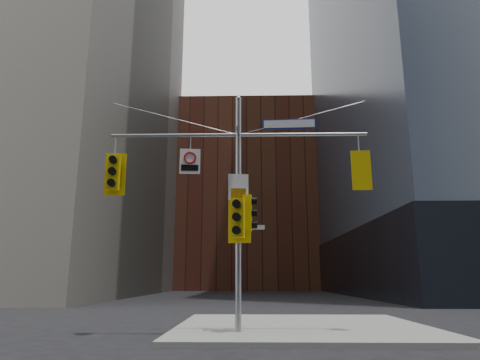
{
  "coord_description": "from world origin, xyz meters",
  "views": [
    {
      "loc": [
        0.33,
        -10.7,
        1.62
      ],
      "look_at": [
        0.05,
        2.0,
        4.55
      ],
      "focal_mm": 32.0,
      "sensor_mm": 36.0,
      "label": 1
    }
  ],
  "objects_px": {
    "signal_assembly": "(238,184)",
    "traffic_light_pole_front": "(238,218)",
    "traffic_light_east_arm": "(360,171)",
    "traffic_light_pole_side": "(249,213)",
    "traffic_light_west_arm": "(114,173)",
    "street_sign_blade": "(289,124)",
    "regulatory_sign_arm": "(190,160)"
  },
  "relations": [
    {
      "from": "signal_assembly",
      "to": "traffic_light_pole_front",
      "type": "relative_size",
      "value": 5.65
    },
    {
      "from": "traffic_light_east_arm",
      "to": "traffic_light_pole_side",
      "type": "xyz_separation_m",
      "value": [
        -3.4,
        0.0,
        -1.26
      ]
    },
    {
      "from": "traffic_light_west_arm",
      "to": "street_sign_blade",
      "type": "height_order",
      "value": "street_sign_blade"
    },
    {
      "from": "street_sign_blade",
      "to": "regulatory_sign_arm",
      "type": "bearing_deg",
      "value": -176.68
    },
    {
      "from": "traffic_light_west_arm",
      "to": "street_sign_blade",
      "type": "xyz_separation_m",
      "value": [
        5.44,
        -0.01,
        1.55
      ]
    },
    {
      "from": "traffic_light_pole_side",
      "to": "signal_assembly",
      "type": "bearing_deg",
      "value": 95.78
    },
    {
      "from": "regulatory_sign_arm",
      "to": "traffic_light_pole_side",
      "type": "bearing_deg",
      "value": -6.08
    },
    {
      "from": "traffic_light_east_arm",
      "to": "street_sign_blade",
      "type": "bearing_deg",
      "value": 4.39
    },
    {
      "from": "traffic_light_east_arm",
      "to": "regulatory_sign_arm",
      "type": "relative_size",
      "value": 1.54
    },
    {
      "from": "traffic_light_pole_side",
      "to": "street_sign_blade",
      "type": "height_order",
      "value": "street_sign_blade"
    },
    {
      "from": "traffic_light_west_arm",
      "to": "regulatory_sign_arm",
      "type": "relative_size",
      "value": 1.7
    },
    {
      "from": "traffic_light_pole_side",
      "to": "street_sign_blade",
      "type": "xyz_separation_m",
      "value": [
        1.27,
        0.0,
        2.81
      ]
    },
    {
      "from": "signal_assembly",
      "to": "street_sign_blade",
      "type": "distance_m",
      "value": 2.5
    },
    {
      "from": "traffic_light_pole_side",
      "to": "regulatory_sign_arm",
      "type": "xyz_separation_m",
      "value": [
        -1.82,
        -0.02,
        1.64
      ]
    },
    {
      "from": "traffic_light_east_arm",
      "to": "street_sign_blade",
      "type": "relative_size",
      "value": 0.72
    },
    {
      "from": "traffic_light_west_arm",
      "to": "traffic_light_pole_side",
      "type": "distance_m",
      "value": 4.36
    },
    {
      "from": "traffic_light_pole_side",
      "to": "regulatory_sign_arm",
      "type": "bearing_deg",
      "value": 95.98
    },
    {
      "from": "traffic_light_pole_front",
      "to": "regulatory_sign_arm",
      "type": "height_order",
      "value": "regulatory_sign_arm"
    },
    {
      "from": "traffic_light_west_arm",
      "to": "traffic_light_pole_side",
      "type": "height_order",
      "value": "traffic_light_west_arm"
    },
    {
      "from": "signal_assembly",
      "to": "traffic_light_pole_side",
      "type": "xyz_separation_m",
      "value": [
        0.32,
        0.0,
        -0.88
      ]
    },
    {
      "from": "traffic_light_pole_front",
      "to": "regulatory_sign_arm",
      "type": "xyz_separation_m",
      "value": [
        -1.5,
        0.25,
        1.83
      ]
    },
    {
      "from": "traffic_light_west_arm",
      "to": "signal_assembly",
      "type": "bearing_deg",
      "value": -4.03
    },
    {
      "from": "traffic_light_east_arm",
      "to": "traffic_light_west_arm",
      "type": "bearing_deg",
      "value": 4.34
    },
    {
      "from": "signal_assembly",
      "to": "traffic_light_pole_side",
      "type": "distance_m",
      "value": 0.94
    },
    {
      "from": "street_sign_blade",
      "to": "signal_assembly",
      "type": "bearing_deg",
      "value": -177.0
    },
    {
      "from": "signal_assembly",
      "to": "traffic_light_west_arm",
      "type": "height_order",
      "value": "signal_assembly"
    },
    {
      "from": "traffic_light_east_arm",
      "to": "traffic_light_pole_side",
      "type": "distance_m",
      "value": 3.62
    },
    {
      "from": "traffic_light_west_arm",
      "to": "traffic_light_pole_side",
      "type": "bearing_deg",
      "value": -3.97
    },
    {
      "from": "street_sign_blade",
      "to": "traffic_light_east_arm",
      "type": "bearing_deg",
      "value": 2.84
    },
    {
      "from": "traffic_light_pole_side",
      "to": "street_sign_blade",
      "type": "bearing_deg",
      "value": -84.74
    },
    {
      "from": "traffic_light_east_arm",
      "to": "street_sign_blade",
      "type": "height_order",
      "value": "street_sign_blade"
    },
    {
      "from": "traffic_light_pole_front",
      "to": "street_sign_blade",
      "type": "height_order",
      "value": "street_sign_blade"
    }
  ]
}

